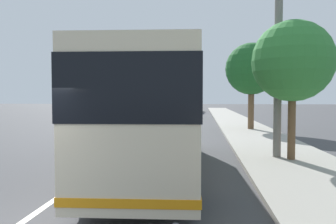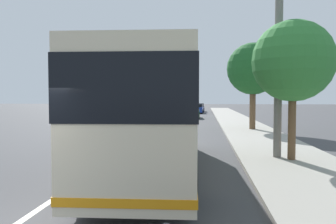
{
  "view_description": "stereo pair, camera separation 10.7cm",
  "coord_description": "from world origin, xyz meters",
  "px_view_note": "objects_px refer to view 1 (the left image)",
  "views": [
    {
      "loc": [
        -5.21,
        -3.33,
        2.35
      ],
      "look_at": [
        6.98,
        -2.12,
        1.81
      ],
      "focal_mm": 35.86,
      "sensor_mm": 36.0,
      "label": 1
    },
    {
      "loc": [
        -5.2,
        -3.44,
        2.35
      ],
      "look_at": [
        6.98,
        -2.12,
        1.81
      ],
      "focal_mm": 35.86,
      "sensor_mm": 36.0,
      "label": 2
    }
  ],
  "objects_px": {
    "car_far_distant": "(196,108)",
    "car_behind_bus": "(189,112)",
    "coach_bus": "(156,108)",
    "roadside_tree_mid_block": "(293,62)",
    "utility_pole": "(278,75)",
    "car_oncoming": "(195,109)",
    "car_ahead_same_lane": "(165,110)",
    "roadside_tree_far_block": "(251,69)"
  },
  "relations": [
    {
      "from": "roadside_tree_mid_block",
      "to": "utility_pole",
      "type": "distance_m",
      "value": 0.75
    },
    {
      "from": "car_far_distant",
      "to": "utility_pole",
      "type": "xyz_separation_m",
      "value": [
        -41.72,
        -3.57,
        2.5
      ]
    },
    {
      "from": "utility_pole",
      "to": "car_oncoming",
      "type": "bearing_deg",
      "value": 5.86
    },
    {
      "from": "roadside_tree_far_block",
      "to": "utility_pole",
      "type": "distance_m",
      "value": 11.15
    },
    {
      "from": "car_oncoming",
      "to": "roadside_tree_far_block",
      "type": "bearing_deg",
      "value": -167.88
    },
    {
      "from": "coach_bus",
      "to": "car_ahead_same_lane",
      "type": "relative_size",
      "value": 2.6
    },
    {
      "from": "car_oncoming",
      "to": "car_ahead_same_lane",
      "type": "height_order",
      "value": "car_ahead_same_lane"
    },
    {
      "from": "car_oncoming",
      "to": "roadside_tree_mid_block",
      "type": "height_order",
      "value": "roadside_tree_mid_block"
    },
    {
      "from": "car_behind_bus",
      "to": "utility_pole",
      "type": "distance_m",
      "value": 25.37
    },
    {
      "from": "roadside_tree_mid_block",
      "to": "roadside_tree_far_block",
      "type": "bearing_deg",
      "value": -1.24
    },
    {
      "from": "utility_pole",
      "to": "car_behind_bus",
      "type": "bearing_deg",
      "value": 9.52
    },
    {
      "from": "roadside_tree_far_block",
      "to": "utility_pole",
      "type": "bearing_deg",
      "value": 176.64
    },
    {
      "from": "car_ahead_same_lane",
      "to": "roadside_tree_far_block",
      "type": "xyz_separation_m",
      "value": [
        -20.16,
        -8.27,
        3.56
      ]
    },
    {
      "from": "car_oncoming",
      "to": "car_far_distant",
      "type": "bearing_deg",
      "value": 0.4
    },
    {
      "from": "coach_bus",
      "to": "utility_pole",
      "type": "height_order",
      "value": "utility_pole"
    },
    {
      "from": "car_behind_bus",
      "to": "car_far_distant",
      "type": "distance_m",
      "value": 16.83
    },
    {
      "from": "car_behind_bus",
      "to": "car_oncoming",
      "type": "distance_m",
      "value": 11.6
    },
    {
      "from": "utility_pole",
      "to": "car_ahead_same_lane",
      "type": "bearing_deg",
      "value": 13.71
    },
    {
      "from": "coach_bus",
      "to": "car_behind_bus",
      "type": "distance_m",
      "value": 27.06
    },
    {
      "from": "coach_bus",
      "to": "car_ahead_same_lane",
      "type": "bearing_deg",
      "value": 3.12
    },
    {
      "from": "car_far_distant",
      "to": "car_behind_bus",
      "type": "bearing_deg",
      "value": 178.79
    },
    {
      "from": "coach_bus",
      "to": "car_behind_bus",
      "type": "xyz_separation_m",
      "value": [
        27.03,
        -0.06,
        -1.34
      ]
    },
    {
      "from": "car_behind_bus",
      "to": "car_ahead_same_lane",
      "type": "bearing_deg",
      "value": 27.52
    },
    {
      "from": "car_far_distant",
      "to": "car_oncoming",
      "type": "bearing_deg",
      "value": 178.94
    },
    {
      "from": "roadside_tree_mid_block",
      "to": "utility_pole",
      "type": "relative_size",
      "value": 0.8
    },
    {
      "from": "coach_bus",
      "to": "car_far_distant",
      "type": "bearing_deg",
      "value": -3.54
    },
    {
      "from": "car_ahead_same_lane",
      "to": "utility_pole",
      "type": "height_order",
      "value": "utility_pole"
    },
    {
      "from": "car_oncoming",
      "to": "utility_pole",
      "type": "bearing_deg",
      "value": -171.83
    },
    {
      "from": "coach_bus",
      "to": "utility_pole",
      "type": "relative_size",
      "value": 1.68
    },
    {
      "from": "roadside_tree_far_block",
      "to": "car_oncoming",
      "type": "bearing_deg",
      "value": 9.81
    },
    {
      "from": "utility_pole",
      "to": "car_far_distant",
      "type": "bearing_deg",
      "value": 4.89
    },
    {
      "from": "car_far_distant",
      "to": "roadside_tree_mid_block",
      "type": "bearing_deg",
      "value": -173.77
    },
    {
      "from": "car_ahead_same_lane",
      "to": "utility_pole",
      "type": "xyz_separation_m",
      "value": [
        -31.23,
        -7.62,
        2.43
      ]
    },
    {
      "from": "coach_bus",
      "to": "roadside_tree_mid_block",
      "type": "bearing_deg",
      "value": -72.84
    },
    {
      "from": "roadside_tree_mid_block",
      "to": "roadside_tree_far_block",
      "type": "relative_size",
      "value": 0.83
    },
    {
      "from": "utility_pole",
      "to": "roadside_tree_far_block",
      "type": "bearing_deg",
      "value": -3.36
    },
    {
      "from": "car_oncoming",
      "to": "car_far_distant",
      "type": "xyz_separation_m",
      "value": [
        5.23,
        -0.17,
        -0.01
      ]
    },
    {
      "from": "car_behind_bus",
      "to": "roadside_tree_mid_block",
      "type": "height_order",
      "value": "roadside_tree_mid_block"
    },
    {
      "from": "coach_bus",
      "to": "car_behind_bus",
      "type": "bearing_deg",
      "value": -2.8
    },
    {
      "from": "car_far_distant",
      "to": "car_ahead_same_lane",
      "type": "bearing_deg",
      "value": 159.75
    },
    {
      "from": "car_behind_bus",
      "to": "car_far_distant",
      "type": "height_order",
      "value": "car_far_distant"
    },
    {
      "from": "roadside_tree_far_block",
      "to": "car_behind_bus",
      "type": "bearing_deg",
      "value": 19.24
    }
  ]
}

